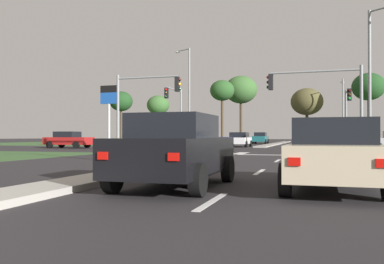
{
  "coord_description": "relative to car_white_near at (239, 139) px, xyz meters",
  "views": [
    {
      "loc": [
        5.27,
        -1.32,
        1.15
      ],
      "look_at": [
        -4.26,
        29.47,
        1.43
      ],
      "focal_mm": 38.21,
      "sensor_mm": 36.0,
      "label": 1
    }
  ],
  "objects": [
    {
      "name": "street_lamp_third",
      "position": [
        -6.24,
        2.67,
        5.25
      ],
      "size": [
        2.05,
        1.1,
        10.92
      ],
      "color": "gray",
      "rests_on": "ground"
    },
    {
      "name": "crosswalk_bar_seventh",
      "position": [
        2.84,
        -14.56,
        -0.75
      ],
      "size": [
        0.7,
        2.8,
        0.01
      ],
      "primitive_type": "cube",
      "color": "silver",
      "rests_on": "ground"
    },
    {
      "name": "traffic_signal_near_right",
      "position": [
        7.88,
        -15.96,
        2.84
      ],
      "size": [
        5.39,
        0.32,
        5.13
      ],
      "color": "gray",
      "rests_on": "ground"
    },
    {
      "name": "treeline_near",
      "position": [
        -24.73,
        22.56,
        6.22
      ],
      "size": [
        4.01,
        4.01,
        8.74
      ],
      "color": "#423323",
      "rests_on": "ground"
    },
    {
      "name": "ground_plane",
      "position": [
        2.34,
        -9.36,
        -0.76
      ],
      "size": [
        200.0,
        200.0,
        0.0
      ],
      "primitive_type": "plane",
      "color": "#282628"
    },
    {
      "name": "crosswalk_bar_second",
      "position": [
        -2.91,
        -14.56,
        -0.75
      ],
      "size": [
        0.7,
        2.8,
        0.01
      ],
      "primitive_type": "cube",
      "color": "silver",
      "rests_on": "ground"
    },
    {
      "name": "edge_line_right",
      "position": [
        9.19,
        -27.36,
        -0.75
      ],
      "size": [
        0.14,
        24.0,
        0.01
      ],
      "primitive_type": "cube",
      "color": "silver",
      "rests_on": "ground"
    },
    {
      "name": "car_black_seventh",
      "position": [
        4.57,
        -32.07,
        0.06
      ],
      "size": [
        2.01,
        4.14,
        1.62
      ],
      "color": "black",
      "rests_on": "ground"
    },
    {
      "name": "lane_dash_near",
      "position": [
        5.84,
        -33.8,
        -0.75
      ],
      "size": [
        0.14,
        2.0,
        0.01
      ],
      "primitive_type": "cube",
      "color": "silver",
      "rests_on": "ground"
    },
    {
      "name": "car_white_near",
      "position": [
        0.0,
        0.0,
        0.0
      ],
      "size": [
        2.1,
        4.49,
        1.47
      ],
      "rotation": [
        0.0,
        0.0,
        3.14
      ],
      "color": "silver",
      "rests_on": "ground"
    },
    {
      "name": "treeline_fifth",
      "position": [
        6.03,
        21.83,
        5.35
      ],
      "size": [
        4.69,
        4.69,
        8.14
      ],
      "color": "#423323",
      "rests_on": "ground"
    },
    {
      "name": "crosswalk_bar_sixth",
      "position": [
        1.69,
        -14.56,
        -0.75
      ],
      "size": [
        0.7,
        2.8,
        0.01
      ],
      "primitive_type": "cube",
      "color": "silver",
      "rests_on": "ground"
    },
    {
      "name": "traffic_signal_near_left",
      "position": [
        -3.55,
        -15.96,
        2.85
      ],
      "size": [
        4.57,
        0.32,
        5.22
      ],
      "color": "gray",
      "rests_on": "ground"
    },
    {
      "name": "street_lamp_fourth",
      "position": [
        10.78,
        17.49,
        4.14
      ],
      "size": [
        0.56,
        2.3,
        8.71
      ],
      "color": "gray",
      "rests_on": "ground"
    },
    {
      "name": "median_island_far",
      "position": [
        2.34,
        15.64,
        -0.69
      ],
      "size": [
        1.2,
        36.0,
        0.14
      ],
      "primitive_type": "cube",
      "color": "gray",
      "rests_on": "ground"
    },
    {
      "name": "lane_dash_fourth",
      "position": [
        5.84,
        -15.8,
        -0.75
      ],
      "size": [
        0.14,
        2.0,
        0.01
      ],
      "primitive_type": "cube",
      "color": "silver",
      "rests_on": "ground"
    },
    {
      "name": "traffic_signal_far_right",
      "position": [
        9.94,
        -4.33,
        2.76
      ],
      "size": [
        0.32,
        4.21,
        5.12
      ],
      "color": "gray",
      "rests_on": "ground"
    },
    {
      "name": "treeline_second",
      "position": [
        -17.69,
        22.09,
        5.38
      ],
      "size": [
        3.72,
        3.72,
        7.78
      ],
      "color": "#423323",
      "rests_on": "ground"
    },
    {
      "name": "grass_verge_far_left",
      "position": [
        -23.16,
        15.14,
        -0.75
      ],
      "size": [
        35.0,
        35.0,
        0.01
      ],
      "primitive_type": "cube",
      "color": "#385B2D",
      "rests_on": "ground"
    },
    {
      "name": "lane_dash_third",
      "position": [
        5.84,
        -21.8,
        -0.75
      ],
      "size": [
        0.14,
        2.0,
        0.01
      ],
      "primitive_type": "cube",
      "color": "silver",
      "rests_on": "ground"
    },
    {
      "name": "treeline_third",
      "position": [
        -5.87,
        17.87,
        6.93
      ],
      "size": [
        3.58,
        3.58,
        9.3
      ],
      "color": "#423323",
      "rests_on": "ground"
    },
    {
      "name": "lane_dash_fifth",
      "position": [
        5.84,
        -9.8,
        -0.75
      ],
      "size": [
        0.14,
        2.0,
        0.01
      ],
      "primitive_type": "cube",
      "color": "silver",
      "rests_on": "ground"
    },
    {
      "name": "median_island_near",
      "position": [
        2.34,
        -28.36,
        -0.69
      ],
      "size": [
        1.2,
        22.0,
        0.14
      ],
      "primitive_type": "cube",
      "color": "#ADA89E",
      "rests_on": "ground"
    },
    {
      "name": "treeline_fourth",
      "position": [
        -3.96,
        22.66,
        7.54
      ],
      "size": [
        5.1,
        5.1,
        10.51
      ],
      "color": "#423323",
      "rests_on": "ground"
    },
    {
      "name": "car_navy_fifth",
      "position": [
        -1.26,
        -8.58,
        0.03
      ],
      "size": [
        4.28,
        1.99,
        1.55
      ],
      "rotation": [
        0.0,
        0.0,
        -1.57
      ],
      "color": "#161E47",
      "rests_on": "ground"
    },
    {
      "name": "street_lamp_second",
      "position": [
        10.92,
        -12.44,
        4.37
      ],
      "size": [
        1.81,
        1.34,
        9.2
      ],
      "color": "gray",
      "rests_on": "ground"
    },
    {
      "name": "car_red_fourth",
      "position": [
        -14.2,
        -8.42,
        0.02
      ],
      "size": [
        4.35,
        2.01,
        1.51
      ],
      "rotation": [
        0.0,
        0.0,
        -1.57
      ],
      "color": "#A31919",
      "rests_on": "ground"
    },
    {
      "name": "fuel_price_totem",
      "position": [
        -12.13,
        -4.65,
        3.7
      ],
      "size": [
        1.8,
        0.24,
        6.09
      ],
      "color": "silver",
      "rests_on": "ground"
    },
    {
      "name": "crosswalk_bar_third",
      "position": [
        -1.76,
        -14.56,
        -0.75
      ],
      "size": [
        0.7,
        2.8,
        0.01
      ],
      "primitive_type": "cube",
      "color": "silver",
      "rests_on": "ground"
    },
    {
      "name": "crosswalk_bar_near",
      "position": [
        -4.06,
        -14.56,
        -0.75
      ],
      "size": [
        0.7,
        2.8,
        0.01
      ],
      "primitive_type": "cube",
      "color": "silver",
      "rests_on": "ground"
    },
    {
      "name": "lane_dash_second",
      "position": [
        5.84,
        -27.8,
        -0.75
      ],
      "size": [
        0.14,
        2.0,
        0.01
      ],
      "primitive_type": "cube",
      "color": "silver",
      "rests_on": "ground"
    },
    {
      "name": "crosswalk_bar_fifth",
      "position": [
        0.54,
        -14.56,
        -0.75
      ],
      "size": [
        0.7,
        2.8,
        0.01
      ],
      "primitive_type": "cube",
      "color": "silver",
      "rests_on": "ground"
    },
    {
      "name": "car_teal_third",
      "position": [
        0.0,
        15.79,
        0.05
      ],
      "size": [
        1.94,
        4.28,
        1.58
      ],
      "rotation": [
        0.0,
        0.0,
        3.14
      ],
      "color": "#19565B",
      "rests_on": "ground"
    },
    {
      "name": "crosswalk_bar_fourth",
      "position": [
        -0.61,
        -14.56,
        -0.75
      ],
      "size": [
        0.7,
        2.8,
        0.01
      ],
      "primitive_type": "cube",
      "color": "silver",
      "rests_on": "ground"
    },
    {
      "name": "car_beige_second",
      "position": [
        7.9,
        -31.5,
        0.01
      ],
      "size": [
        2.0,
        4.39,
        1.5
      ],
      "color": "#BCAD8E",
      "rests_on": "ground"
    },
    {
      "name": "treeline_sixth",
      "position": [
        14.08,
        18.43,
        6.89
      ],
      "size": [
        4.33,
        4.33,
        9.54
      ],
      "color": "#423323",
      "rests_on": "ground"
    },
    {
      "name": "stop_bar_near",
      "position": [
        6.14,
        -16.36,
        -0.75
      ],
      "size": [
        6.4,
        0.5,
        0.01
      ],
      "primitive_type": "cube",
      "color": "silver",
      "rests_on": "ground"
    },
    {
      "name": "traffic_signal_far_left",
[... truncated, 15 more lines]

